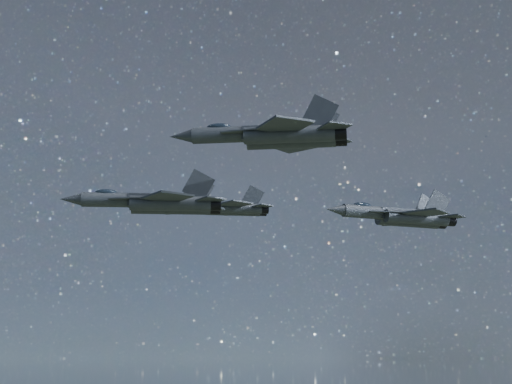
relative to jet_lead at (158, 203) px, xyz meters
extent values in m
cylinder|color=#2C3237|center=(-4.06, 0.64, 0.22)|extent=(7.38, 2.64, 1.52)
cone|color=#2C3237|center=(-8.69, 1.38, 0.22)|extent=(2.53, 1.72, 1.37)
ellipsoid|color=#1B2631|center=(-5.22, 0.83, 0.95)|extent=(2.46, 1.38, 0.75)
cube|color=#2C3237|center=(0.96, -0.15, 0.17)|extent=(8.14, 2.70, 1.27)
cylinder|color=#2C3237|center=(1.19, -1.18, -0.27)|extent=(8.35, 2.79, 1.52)
cylinder|color=#2C3237|center=(1.50, 0.75, -0.27)|extent=(8.35, 2.79, 1.52)
cylinder|color=black|center=(5.63, -1.88, -0.27)|extent=(1.47, 1.59, 1.41)
cylinder|color=black|center=(5.94, 0.05, -0.27)|extent=(1.47, 1.59, 1.41)
cube|color=#2C3237|center=(-2.53, -0.93, 0.10)|extent=(5.14, 2.75, 0.12)
cube|color=#2C3237|center=(-2.12, 1.67, 0.10)|extent=(5.12, 1.25, 0.12)
cube|color=#2C3237|center=(0.63, -3.46, -0.07)|extent=(5.06, 5.32, 0.20)
cube|color=#2C3237|center=(1.67, 3.10, -0.07)|extent=(5.56, 5.61, 0.20)
cube|color=#2C3237|center=(5.05, -3.08, -0.07)|extent=(2.97, 3.09, 0.15)
cube|color=#2C3237|center=(5.75, 1.36, -0.07)|extent=(3.28, 3.31, 0.15)
cube|color=#2C3237|center=(3.95, -1.86, 1.59)|extent=(3.34, 0.96, 3.48)
cube|color=#2C3237|center=(4.33, 0.55, 1.59)|extent=(3.41, 0.57, 3.48)
cylinder|color=#2C3237|center=(8.31, 27.50, 5.30)|extent=(6.89, 2.03, 1.43)
cone|color=#2C3237|center=(3.93, 27.90, 5.30)|extent=(2.31, 1.48, 1.28)
ellipsoid|color=#1B2631|center=(7.22, 27.60, 5.99)|extent=(2.26, 1.16, 0.71)
cube|color=#2C3237|center=(13.06, 27.08, 5.25)|extent=(7.61, 2.05, 1.19)
cylinder|color=#2C3237|center=(13.35, 26.13, 4.84)|extent=(7.80, 2.12, 1.43)
cylinder|color=#2C3237|center=(13.51, 27.96, 4.84)|extent=(7.80, 2.12, 1.43)
cylinder|color=black|center=(17.55, 25.75, 4.84)|extent=(1.31, 1.42, 1.32)
cylinder|color=black|center=(17.71, 27.58, 4.84)|extent=(1.31, 1.42, 1.32)
cube|color=#2C3237|center=(9.85, 26.12, 5.19)|extent=(4.86, 2.30, 0.11)
cube|color=#2C3237|center=(10.07, 28.59, 5.19)|extent=(4.85, 1.49, 0.11)
cube|color=#2C3237|center=(12.97, 23.95, 5.02)|extent=(4.89, 5.09, 0.18)
cube|color=#2C3237|center=(13.53, 30.17, 5.02)|extent=(5.16, 5.25, 0.18)
cube|color=#2C3237|center=(17.08, 24.60, 5.02)|extent=(2.88, 2.97, 0.14)
cube|color=#2C3237|center=(17.46, 28.80, 5.02)|extent=(3.04, 3.09, 0.14)
cube|color=#2C3237|center=(15.98, 25.66, 6.58)|extent=(3.16, 0.69, 3.26)
cube|color=#2C3237|center=(16.18, 27.95, 6.58)|extent=(3.20, 0.48, 3.26)
cylinder|color=#2C3237|center=(5.68, -10.18, 4.77)|extent=(7.39, 4.00, 1.54)
cone|color=#2C3237|center=(1.24, -8.52, 4.77)|extent=(2.71, 2.13, 1.38)
ellipsoid|color=#1B2631|center=(4.57, -9.76, 5.51)|extent=(2.57, 1.80, 0.76)
cube|color=#2C3237|center=(10.50, -11.97, 4.72)|extent=(8.12, 4.22, 1.29)
cylinder|color=#2C3237|center=(10.53, -13.04, 4.27)|extent=(8.32, 4.35, 1.54)
cylinder|color=#2C3237|center=(11.22, -11.19, 4.27)|extent=(8.32, 4.35, 1.54)
cylinder|color=black|center=(14.79, -14.63, 4.27)|extent=(1.70, 1.78, 1.42)
cylinder|color=black|center=(15.48, -12.77, 4.27)|extent=(1.70, 1.78, 1.42)
cube|color=#2C3237|center=(6.89, -12.05, 4.65)|extent=(4.95, 3.61, 0.12)
cube|color=#2C3237|center=(7.82, -9.55, 4.65)|extent=(5.25, 1.92, 0.12)
cube|color=#2C3237|center=(9.51, -15.19, 4.47)|extent=(4.53, 4.92, 0.20)
cube|color=#2C3237|center=(11.86, -8.89, 4.47)|extent=(5.66, 5.57, 0.20)
cube|color=#2C3237|center=(13.97, -15.69, 4.47)|extent=(2.65, 2.81, 0.15)
cube|color=#2C3237|center=(15.56, -11.43, 4.47)|extent=(3.35, 3.33, 0.15)
cube|color=#2C3237|center=(13.13, -14.27, 6.15)|extent=(3.18, 1.60, 3.52)
cube|color=#2C3237|center=(13.99, -11.96, 6.15)|extent=(3.36, 1.09, 3.52)
cylinder|color=#2C3237|center=(23.93, 1.32, 0.22)|extent=(7.06, 2.37, 1.46)
cone|color=#2C3237|center=(19.48, 0.73, 0.22)|extent=(2.40, 1.60, 1.31)
ellipsoid|color=#1B2631|center=(22.82, 1.17, 0.92)|extent=(2.34, 1.27, 0.72)
cube|color=#2C3237|center=(28.76, 1.97, 0.17)|extent=(7.79, 2.41, 1.22)
cylinder|color=#2C3237|center=(29.25, 1.09, -0.25)|extent=(7.99, 2.49, 1.46)
cylinder|color=#2C3237|center=(29.00, 2.95, -0.25)|extent=(7.99, 2.49, 1.46)
cylinder|color=black|center=(33.52, 1.66, -0.25)|extent=(1.38, 1.50, 1.35)
cylinder|color=black|center=(33.27, 3.52, -0.25)|extent=(1.38, 1.50, 1.35)
cube|color=#2C3237|center=(25.77, 0.29, 0.11)|extent=(4.92, 1.32, 0.11)
cube|color=#2C3237|center=(25.43, 2.80, 0.11)|extent=(4.94, 2.53, 0.11)
cube|color=#2C3237|center=(29.36, -1.16, -0.06)|extent=(5.31, 5.37, 0.19)
cube|color=#2C3237|center=(28.52, 5.15, -0.06)|extent=(4.90, 5.13, 0.19)
cube|color=#2C3237|center=(33.31, 0.40, -0.06)|extent=(3.13, 3.17, 0.14)
cube|color=#2C3237|center=(32.74, 4.67, -0.06)|extent=(2.88, 2.98, 0.14)
cube|color=#2C3237|center=(31.97, 1.22, 1.53)|extent=(3.27, 0.53, 3.33)
cube|color=#2C3237|center=(31.66, 3.54, 1.53)|extent=(3.21, 0.84, 3.33)
camera|label=1|loc=(-7.98, -79.35, -15.74)|focal=55.00mm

